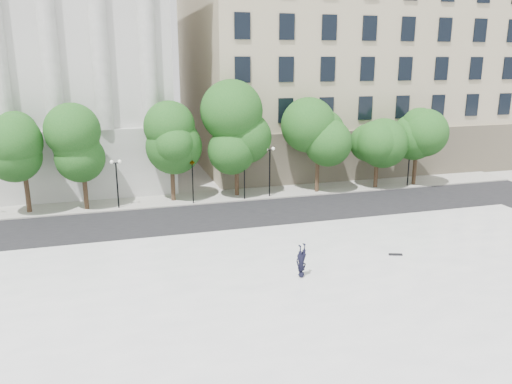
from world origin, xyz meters
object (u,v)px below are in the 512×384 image
traffic_light_east (244,159)px  skateboard (396,254)px  person_lying (301,272)px  traffic_light_west (192,160)px

traffic_light_east → skateboard: (5.08, -15.37, -3.12)m
traffic_light_east → person_lying: 16.97m
person_lying → skateboard: size_ratio=2.31×
traffic_light_west → person_lying: 17.21m
traffic_light_west → traffic_light_east: size_ratio=1.03×
traffic_light_west → skateboard: bearing=-58.5°
traffic_light_east → skateboard: bearing=-71.7°
person_lying → traffic_light_east: bearing=63.8°
traffic_light_west → person_lying: bearing=-79.7°
traffic_light_east → person_lying: bearing=-94.6°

